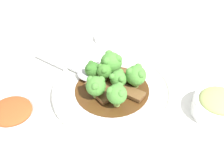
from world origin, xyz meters
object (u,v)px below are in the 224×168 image
Objects in this scene: beef_strip_0 at (108,95)px; beef_strip_2 at (129,93)px; broccoli_floret_0 at (117,94)px; serving_spoon at (83,73)px; broccoli_floret_5 at (96,86)px; side_bowl_appetizer at (218,105)px; sauce_dish at (105,38)px; broccoli_floret_4 at (93,69)px; broccoli_floret_6 at (136,75)px; broccoli_floret_2 at (104,71)px; broccoli_floret_1 at (111,62)px; beef_strip_3 at (98,85)px; broccoli_floret_3 at (118,78)px; beef_strip_1 at (125,75)px; main_plate at (112,91)px; side_bowl_kimchi at (12,114)px.

beef_strip_0 is 0.82× the size of beef_strip_2.
broccoli_floret_0 reaches higher than serving_spoon.
side_bowl_appetizer is at bearing -75.53° from broccoli_floret_5.
beef_strip_0 is at bearing -155.63° from sauce_dish.
broccoli_floret_6 is at bearing -86.11° from broccoli_floret_4.
sauce_dish is (0.19, 0.08, -0.04)m from broccoli_floret_2.
side_bowl_appetizer is (-0.02, -0.27, -0.03)m from broccoli_floret_1.
broccoli_floret_5 reaches higher than serving_spoon.
broccoli_floret_2 is 0.23× the size of serving_spoon.
beef_strip_0 is 0.05m from beef_strip_2.
broccoli_floret_3 reaches higher than beef_strip_3.
broccoli_floret_6 reaches higher than broccoli_floret_0.
beef_strip_1 is at bearing -9.46° from beef_strip_0.
beef_strip_1 is at bearing -3.48° from broccoli_floret_3.
beef_strip_3 is (-0.01, 0.03, 0.01)m from main_plate.
broccoli_floret_2 is 0.24m from side_bowl_kimchi.
beef_strip_3 is 0.31× the size of serving_spoon.
broccoli_floret_5 is 0.49× the size of side_bowl_appetizer.
broccoli_floret_2 is (0.02, 0.03, 0.04)m from main_plate.
beef_strip_1 is 1.57× the size of broccoli_floret_3.
beef_strip_1 is at bearing -15.79° from main_plate.
broccoli_floret_3 is at bearing 17.37° from broccoli_floret_0.
broccoli_floret_1 is 0.09m from broccoli_floret_5.
side_bowl_kimchi is 1.02× the size of side_bowl_appetizer.
beef_strip_2 is 0.66× the size of side_bowl_kimchi.
beef_strip_3 is at bearing 169.22° from broccoli_floret_1.
sauce_dish is (0.22, 0.15, -0.02)m from beef_strip_2.
beef_strip_3 is 1.14× the size of broccoli_floret_5.
sauce_dish is at bearing 13.83° from broccoli_floret_4.
broccoli_floret_1 is at bearing 85.45° from side_bowl_appetizer.
serving_spoon reaches higher than main_plate.
broccoli_floret_1 is at bearing 23.77° from main_plate.
main_plate is 4.99× the size of broccoli_floret_6.
serving_spoon is (0.05, 0.09, 0.00)m from beef_strip_0.
beef_strip_0 is at bearing 103.80° from side_bowl_appetizer.
broccoli_floret_4 reaches higher than beef_strip_2.
side_bowl_appetizer is at bearing -116.94° from sauce_dish.
side_bowl_kimchi is at bearing 148.88° from broccoli_floret_4.
beef_strip_3 is 1.08× the size of broccoli_floret_6.
beef_strip_2 is 0.05m from broccoli_floret_0.
beef_strip_0 is at bearing 164.46° from broccoli_floret_3.
broccoli_floret_1 is at bearing -10.78° from beef_strip_3.
main_plate is 2.54× the size of side_bowl_appetizer.
broccoli_floret_2 is 0.04m from broccoli_floret_3.
broccoli_floret_3 is at bearing -149.15° from sauce_dish.
broccoli_floret_4 reaches higher than sauce_dish.
broccoli_floret_4 is at bearing 91.64° from side_bowl_appetizer.
beef_strip_0 is at bearing 119.62° from beef_strip_2.
beef_strip_2 is 0.21m from side_bowl_appetizer.
side_bowl_kimchi is at bearing 126.09° from beef_strip_2.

